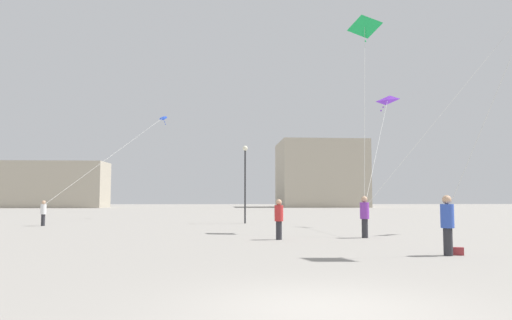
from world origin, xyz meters
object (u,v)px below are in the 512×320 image
Objects in this scene: person_in_red at (279,217)px; building_left_hall at (50,185)px; person_in_white at (43,212)px; building_centre_hall at (320,175)px; lamppost_east at (245,172)px; kite_emerald_delta at (365,29)px; handbag_beside_flyer at (458,251)px; kite_violet_delta at (387,102)px; person_in_blue at (447,222)px; person_in_purple at (365,215)px; kite_cobalt_diamond at (160,120)px.

building_left_hall reaches higher than person_in_red.
building_centre_hall is at bearing -36.77° from person_in_white.
lamppost_east is at bearing 160.50° from person_in_red.
building_left_hall reaches higher than person_in_white.
person_in_red is at bearing -139.23° from kite_emerald_delta.
handbag_beside_flyer is at bearing -90.71° from kite_emerald_delta.
lamppost_east reaches higher than person_in_red.
handbag_beside_flyer is (-2.80, -15.09, -7.63)m from kite_violet_delta.
kite_violet_delta is 0.93× the size of kite_emerald_delta.
person_in_red is 11.79m from kite_emerald_delta.
person_in_red is at bearing -84.05° from person_in_blue.
kite_emerald_delta is 1.82× the size of lamppost_east.
lamppost_east reaches higher than person_in_blue.
kite_emerald_delta is (-2.67, -4.86, 2.92)m from kite_violet_delta.
building_left_hall is 1.22× the size of building_centre_hall.
kite_emerald_delta reaches higher than person_in_purple.
kite_violet_delta is 6.26m from kite_emerald_delta.
person_in_red is (-4.56, 5.99, -0.07)m from person_in_blue.
person_in_blue is 32.01m from kite_cobalt_diamond.
person_in_purple is at bearing -61.20° from building_left_hall.
person_in_white is 22.36m from kite_emerald_delta.
kite_cobalt_diamond is (-8.37, 22.29, 7.67)m from person_in_red.
person_in_white is 0.95× the size of person_in_red.
person_in_blue is at bearing -65.44° from kite_cobalt_diamond.
lamppost_east reaches higher than person_in_purple.
kite_cobalt_diamond reaches higher than person_in_white.
kite_cobalt_diamond is at bearing -112.91° from building_centre_hall.
lamppost_east is (-6.11, 9.27, -7.06)m from kite_emerald_delta.
building_centre_hall is at bearing -129.10° from person_in_blue.
kite_violet_delta is (3.15, 15.19, 6.75)m from person_in_blue.
kite_emerald_delta is 0.82× the size of kite_cobalt_diamond.
kite_emerald_delta is 14.69m from handbag_beside_flyer.
kite_emerald_delta reaches higher than lamppost_east.
person_in_white is 14.72m from kite_cobalt_diamond.
person_in_blue is 1.13× the size of person_in_white.
handbag_beside_flyer is at bearing 164.64° from person_in_blue.
person_in_purple is (-0.69, 6.75, 0.00)m from person_in_blue.
person_in_purple is at bearing 98.93° from handbag_beside_flyer.
kite_cobalt_diamond is at bearing 130.02° from lamppost_east.
kite_violet_delta is at bearing 65.51° from person_in_purple.
kite_cobalt_diamond is (-13.40, 17.95, -2.06)m from kite_emerald_delta.
building_left_hall reaches higher than lamppost_east.
kite_emerald_delta is 13.15m from lamppost_east.
kite_emerald_delta is at bearing -123.95° from person_in_blue.
kite_violet_delta is 28.88× the size of handbag_beside_flyer.
kite_violet_delta is at bearing -39.18° from kite_cobalt_diamond.
kite_cobalt_diamond is 12.39m from lamppost_east.
building_left_hall is (-42.07, 82.02, 3.44)m from person_in_blue.
person_in_red is at bearing 129.79° from handbag_beside_flyer.
person_in_blue reaches higher than handbag_beside_flyer.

